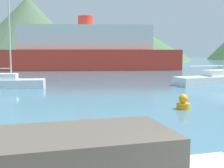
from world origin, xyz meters
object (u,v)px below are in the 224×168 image
object	(u,v)px
sailboat_inner	(5,82)
ferry_distant	(86,50)
buoy_marker	(183,103)
sailboat_middle	(218,79)

from	to	relation	value
sailboat_inner	ferry_distant	size ratio (longest dim) A/B	0.26
ferry_distant	buoy_marker	size ratio (longest dim) A/B	36.88
sailboat_inner	ferry_distant	xyz separation A→B (m)	(7.26, 24.37, 2.49)
sailboat_middle	buoy_marker	bearing A→B (deg)	-138.49
sailboat_inner	buoy_marker	bearing A→B (deg)	-41.58
ferry_distant	buoy_marker	distance (m)	34.90
sailboat_middle	buoy_marker	xyz separation A→B (m)	(-7.02, -10.75, -0.17)
sailboat_inner	sailboat_middle	distance (m)	18.07
sailboat_middle	buoy_marker	size ratio (longest dim) A/B	10.77
sailboat_inner	sailboat_middle	world-z (taller)	sailboat_middle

